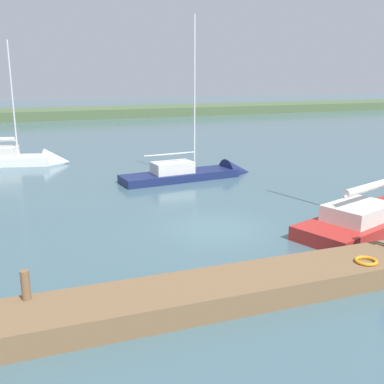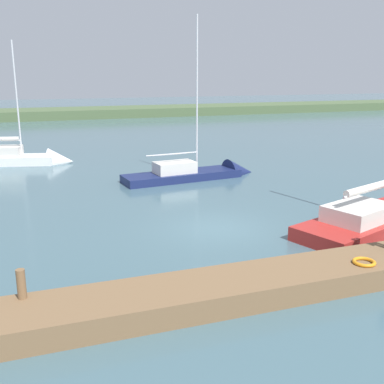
{
  "view_description": "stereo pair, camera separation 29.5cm",
  "coord_description": "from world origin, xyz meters",
  "px_view_note": "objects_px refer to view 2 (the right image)",
  "views": [
    {
      "loc": [
        7.04,
        16.05,
        5.97
      ],
      "look_at": [
        0.72,
        -0.9,
        1.33
      ],
      "focal_mm": 43.44,
      "sensor_mm": 36.0,
      "label": 1
    },
    {
      "loc": [
        6.76,
        16.15,
        5.97
      ],
      "look_at": [
        0.72,
        -0.9,
        1.33
      ],
      "focal_mm": 43.44,
      "sensor_mm": 36.0,
      "label": 2
    }
  ],
  "objects_px": {
    "mooring_post_near": "(21,284)",
    "sailboat_outer_mooring": "(26,160)",
    "life_ring_buoy": "(364,262)",
    "sailboat_near_dock": "(200,176)"
  },
  "relations": [
    {
      "from": "life_ring_buoy",
      "to": "sailboat_near_dock",
      "type": "bearing_deg",
      "value": -91.87
    },
    {
      "from": "sailboat_outer_mooring",
      "to": "life_ring_buoy",
      "type": "bearing_deg",
      "value": -54.55
    },
    {
      "from": "mooring_post_near",
      "to": "sailboat_outer_mooring",
      "type": "height_order",
      "value": "sailboat_outer_mooring"
    },
    {
      "from": "life_ring_buoy",
      "to": "sailboat_outer_mooring",
      "type": "bearing_deg",
      "value": -68.22
    },
    {
      "from": "sailboat_outer_mooring",
      "to": "mooring_post_near",
      "type": "bearing_deg",
      "value": -76.84
    },
    {
      "from": "mooring_post_near",
      "to": "sailboat_outer_mooring",
      "type": "relative_size",
      "value": 0.09
    },
    {
      "from": "life_ring_buoy",
      "to": "sailboat_near_dock",
      "type": "distance_m",
      "value": 14.87
    },
    {
      "from": "life_ring_buoy",
      "to": "sailboat_near_dock",
      "type": "relative_size",
      "value": 0.07
    },
    {
      "from": "sailboat_near_dock",
      "to": "sailboat_outer_mooring",
      "type": "relative_size",
      "value": 1.13
    },
    {
      "from": "mooring_post_near",
      "to": "sailboat_near_dock",
      "type": "height_order",
      "value": "sailboat_near_dock"
    }
  ]
}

